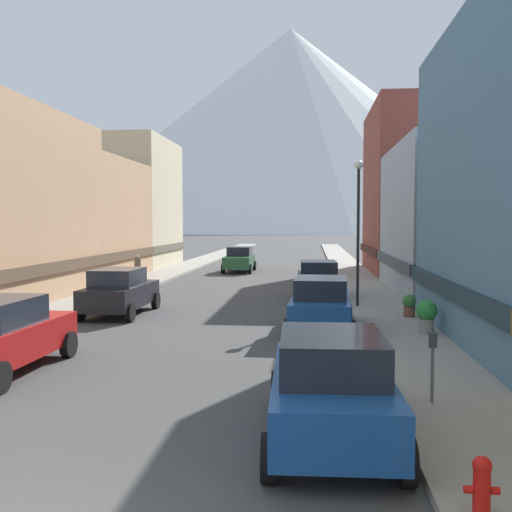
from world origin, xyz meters
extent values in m
cube|color=gray|center=(-6.25, 35.00, 0.07)|extent=(2.50, 100.00, 0.15)
cube|color=gray|center=(6.25, 35.00, 0.07)|extent=(2.50, 100.00, 0.15)
cube|color=tan|center=(-12.12, 29.62, 3.66)|extent=(9.25, 9.55, 7.33)
cube|color=brown|center=(-12.12, 29.62, 1.60)|extent=(9.55, 9.55, 0.50)
cube|color=beige|center=(-12.04, 39.30, 4.95)|extent=(9.08, 9.70, 9.89)
cube|color=#595444|center=(-12.04, 39.30, 1.60)|extent=(9.38, 9.70, 0.50)
cube|color=#99A5B2|center=(11.47, 24.05, 3.63)|extent=(7.93, 11.39, 7.26)
cube|color=#444A50|center=(11.47, 24.05, 1.60)|extent=(8.23, 11.39, 0.50)
cube|color=brown|center=(10.57, 35.84, 5.68)|extent=(6.14, 11.40, 11.35)
cube|color=#3B1B16|center=(10.57, 35.84, 1.60)|extent=(6.44, 11.40, 0.50)
cube|color=#9E1111|center=(-3.80, 7.76, 0.74)|extent=(1.94, 4.44, 0.80)
cylinder|color=black|center=(-4.68, 9.44, 0.34)|extent=(0.24, 0.68, 0.68)
cylinder|color=black|center=(-2.84, 9.39, 0.34)|extent=(0.24, 0.68, 0.68)
cube|color=black|center=(-3.80, 16.45, 0.74)|extent=(1.90, 4.42, 0.80)
cube|color=#1E232D|center=(-3.80, 16.20, 1.46)|extent=(1.63, 2.22, 0.64)
cylinder|color=black|center=(-4.70, 18.12, 0.34)|extent=(0.23, 0.68, 0.68)
cylinder|color=black|center=(-2.86, 18.09, 0.34)|extent=(0.23, 0.68, 0.68)
cylinder|color=black|center=(-4.74, 14.82, 0.34)|extent=(0.23, 0.68, 0.68)
cylinder|color=black|center=(-2.90, 14.79, 0.34)|extent=(0.23, 0.68, 0.68)
cube|color=#19478C|center=(3.80, 4.20, 0.74)|extent=(1.95, 4.44, 0.80)
cube|color=#1E232D|center=(3.81, 3.95, 1.46)|extent=(1.65, 2.24, 0.64)
cylinder|color=black|center=(2.84, 5.82, 0.34)|extent=(0.24, 0.69, 0.68)
cylinder|color=black|center=(4.68, 5.87, 0.34)|extent=(0.24, 0.69, 0.68)
cylinder|color=black|center=(2.92, 2.53, 0.34)|extent=(0.24, 0.69, 0.68)
cylinder|color=black|center=(4.76, 2.57, 0.34)|extent=(0.24, 0.69, 0.68)
cube|color=#19478C|center=(3.80, 13.60, 0.74)|extent=(2.03, 4.48, 0.80)
cube|color=#1E232D|center=(3.79, 13.35, 1.46)|extent=(1.70, 2.27, 0.64)
cylinder|color=black|center=(2.95, 15.29, 0.34)|extent=(0.25, 0.69, 0.68)
cylinder|color=black|center=(4.79, 15.21, 0.34)|extent=(0.25, 0.69, 0.68)
cylinder|color=black|center=(2.81, 11.99, 0.34)|extent=(0.25, 0.69, 0.68)
cylinder|color=black|center=(4.65, 11.91, 0.34)|extent=(0.25, 0.69, 0.68)
cube|color=black|center=(3.80, 21.63, 0.74)|extent=(1.96, 4.45, 0.80)
cube|color=#1E232D|center=(3.81, 21.38, 1.46)|extent=(1.66, 2.24, 0.64)
cylinder|color=black|center=(2.84, 23.26, 0.34)|extent=(0.24, 0.69, 0.68)
cylinder|color=black|center=(4.67, 23.31, 0.34)|extent=(0.24, 0.69, 0.68)
cylinder|color=black|center=(2.93, 19.96, 0.34)|extent=(0.24, 0.69, 0.68)
cylinder|color=black|center=(4.76, 20.01, 0.34)|extent=(0.24, 0.69, 0.68)
cube|color=#265933|center=(-1.60, 35.91, 0.74)|extent=(1.84, 4.40, 0.80)
cube|color=#1E232D|center=(-1.60, 36.16, 1.46)|extent=(1.60, 2.20, 0.64)
cylinder|color=black|center=(-0.68, 34.26, 0.34)|extent=(0.22, 0.68, 0.68)
cylinder|color=black|center=(-2.52, 34.26, 0.34)|extent=(0.22, 0.68, 0.68)
cylinder|color=black|center=(-0.68, 37.56, 0.34)|extent=(0.22, 0.68, 0.68)
cylinder|color=black|center=(-2.52, 37.56, 0.34)|extent=(0.22, 0.68, 0.68)
cylinder|color=red|center=(5.45, 1.55, 0.43)|extent=(0.20, 0.20, 0.55)
sphere|color=red|center=(5.45, 1.55, 0.74)|extent=(0.22, 0.22, 0.22)
cylinder|color=red|center=(5.30, 1.55, 0.45)|extent=(0.10, 0.09, 0.09)
cylinder|color=red|center=(5.60, 1.55, 0.45)|extent=(0.10, 0.09, 0.09)
cylinder|color=#595960|center=(5.75, 5.84, 0.68)|extent=(0.06, 0.06, 1.05)
cube|color=#33383F|center=(5.75, 5.84, 1.34)|extent=(0.14, 0.10, 0.28)
cylinder|color=brown|center=(7.00, 16.07, 0.33)|extent=(0.42, 0.42, 0.36)
sphere|color=#387635|center=(7.00, 16.07, 0.70)|extent=(0.48, 0.48, 0.48)
cylinder|color=gray|center=(7.00, 12.91, 0.37)|extent=(0.45, 0.45, 0.43)
sphere|color=#2C8535|center=(7.00, 12.91, 0.84)|extent=(0.64, 0.64, 0.64)
cylinder|color=brown|center=(-6.25, 26.82, 0.82)|extent=(0.36, 0.36, 1.35)
sphere|color=tan|center=(-6.25, 26.82, 1.60)|extent=(0.21, 0.21, 0.21)
cylinder|color=black|center=(5.35, 18.60, 2.90)|extent=(0.12, 0.12, 5.50)
sphere|color=white|center=(5.35, 18.60, 5.83)|extent=(0.36, 0.36, 0.36)
cone|color=silver|center=(-6.10, 260.00, 44.67)|extent=(214.78, 214.78, 89.34)
camera|label=1|loc=(3.47, -5.25, 3.54)|focal=41.12mm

